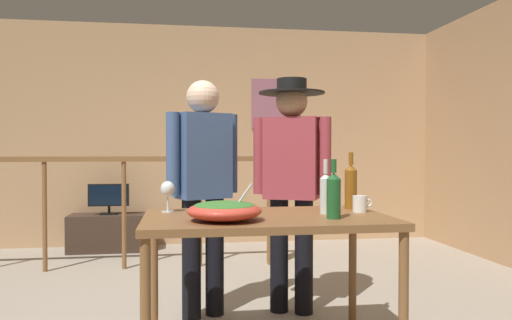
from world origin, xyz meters
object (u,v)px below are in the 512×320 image
(wine_bottle_amber, at_px, (351,186))
(person_standing_left, at_px, (203,179))
(stair_railing, at_px, (145,193))
(wine_bottle_green, at_px, (334,195))
(wine_bottle_clear, at_px, (325,192))
(salad_bowl, at_px, (224,210))
(person_standing_right, at_px, (292,173))
(mug_white, at_px, (360,204))
(flat_screen_tv, at_px, (109,196))
(serving_table, at_px, (266,230))
(tv_console, at_px, (109,232))
(wine_glass, at_px, (168,190))
(framed_picture, at_px, (276,104))

(wine_bottle_amber, distance_m, person_standing_left, 1.03)
(stair_railing, distance_m, wine_bottle_amber, 2.49)
(person_standing_left, bearing_deg, wine_bottle_amber, 124.73)
(wine_bottle_green, xyz_separation_m, wine_bottle_clear, (0.01, 0.20, -0.01))
(salad_bowl, relative_size, person_standing_right, 0.23)
(mug_white, bearing_deg, flat_screen_tv, 120.61)
(mug_white, bearing_deg, person_standing_left, 141.76)
(stair_railing, bearing_deg, serving_table, -70.62)
(mug_white, height_order, person_standing_left, person_standing_left)
(salad_bowl, bearing_deg, flat_screen_tv, 107.09)
(tv_console, xyz_separation_m, wine_bottle_clear, (1.63, -3.21, 0.71))
(flat_screen_tv, xyz_separation_m, wine_bottle_green, (1.61, -3.38, 0.30))
(wine_bottle_green, bearing_deg, person_standing_left, 124.30)
(wine_bottle_green, height_order, mug_white, wine_bottle_green)
(stair_railing, height_order, tv_console, stair_railing)
(salad_bowl, bearing_deg, tv_console, 106.95)
(stair_railing, bearing_deg, wine_bottle_clear, -63.12)
(salad_bowl, bearing_deg, wine_glass, 126.01)
(tv_console, height_order, wine_glass, wine_glass)
(wine_glass, height_order, wine_bottle_green, wine_bottle_green)
(stair_railing, height_order, wine_bottle_amber, stair_railing)
(tv_console, relative_size, flat_screen_tv, 1.98)
(wine_glass, bearing_deg, salad_bowl, -53.99)
(flat_screen_tv, distance_m, wine_bottle_amber, 3.51)
(stair_railing, relative_size, serving_table, 2.81)
(framed_picture, height_order, wine_bottle_clear, framed_picture)
(wine_glass, distance_m, person_standing_right, 1.01)
(stair_railing, distance_m, wine_glass, 2.09)
(wine_glass, height_order, person_standing_right, person_standing_right)
(wine_bottle_amber, height_order, wine_bottle_green, wine_bottle_amber)
(stair_railing, xyz_separation_m, wine_glass, (0.27, -2.06, 0.19))
(wine_glass, distance_m, mug_white, 1.13)
(flat_screen_tv, height_order, mug_white, mug_white)
(mug_white, xyz_separation_m, person_standing_left, (-0.88, 0.70, 0.12))
(stair_railing, xyz_separation_m, serving_table, (0.81, -2.30, -0.01))
(salad_bowl, xyz_separation_m, wine_glass, (-0.30, 0.41, 0.07))
(person_standing_left, bearing_deg, salad_bowl, 70.03)
(tv_console, distance_m, wine_bottle_amber, 3.60)
(serving_table, relative_size, wine_glass, 7.39)
(tv_console, relative_size, person_standing_left, 0.55)
(wine_glass, bearing_deg, tv_console, 103.89)
(flat_screen_tv, height_order, person_standing_right, person_standing_right)
(framed_picture, distance_m, serving_table, 3.74)
(wine_bottle_amber, bearing_deg, person_standing_right, 115.40)
(wine_bottle_amber, bearing_deg, wine_bottle_green, -120.08)
(flat_screen_tv, bearing_deg, salad_bowl, -72.91)
(framed_picture, height_order, stair_railing, framed_picture)
(serving_table, height_order, wine_glass, wine_glass)
(wine_bottle_green, bearing_deg, wine_bottle_clear, 85.91)
(tv_console, bearing_deg, flat_screen_tv, -90.00)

